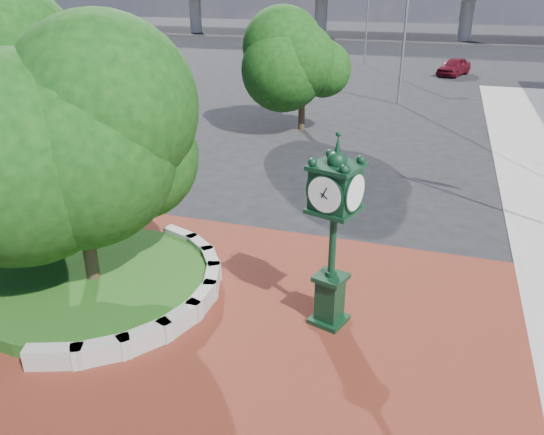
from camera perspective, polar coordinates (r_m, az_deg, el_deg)
The scene contains 10 objects.
ground at distance 13.32m, azimuth -0.25°, elevation -11.20°, with size 200.00×200.00×0.00m, color black.
plaza at distance 12.55m, azimuth -1.71°, elevation -13.65°, with size 12.00×12.00×0.04m, color maroon.
planter_wall at distance 14.10m, azimuth -10.88°, elevation -8.15°, with size 2.96×6.77×0.54m.
grass_bed at distance 15.26m, azimuth -18.53°, elevation -6.67°, with size 6.10×6.10×0.40m, color #1F4E16.
tree_planter at distance 13.87m, azimuth -20.44°, elevation 5.95°, with size 5.20×5.20×6.33m.
tree_street at distance 29.59m, azimuth 3.32°, elevation 15.53°, with size 4.40×4.40×5.45m.
post_clock at distance 12.07m, azimuth 6.63°, elevation -1.00°, with size 1.19×1.19×4.75m.
parked_car at distance 50.49m, azimuth 18.99°, elevation 15.10°, with size 1.75×4.34×1.48m, color #5E0D1A.
street_lamp_near at distance 36.73m, azimuth 14.54°, elevation 19.95°, with size 1.95×0.99×9.20m.
street_lamp_far at distance 54.30m, azimuth 10.45°, elevation 20.73°, with size 1.71×0.81×8.00m.
Camera 1 is at (3.37, -10.30, 7.73)m, focal length 35.00 mm.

